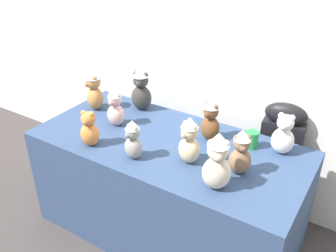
{
  "coord_description": "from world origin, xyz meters",
  "views": [
    {
      "loc": [
        1.08,
        -1.46,
        2.0
      ],
      "look_at": [
        0.0,
        0.25,
        0.87
      ],
      "focal_mm": 39.52,
      "sensor_mm": 36.0,
      "label": 1
    }
  ],
  "objects_px": {
    "display_table": "(168,188)",
    "teddy_bear_caramel": "(94,90)",
    "party_cup_green": "(252,140)",
    "teddy_bear_sand": "(189,141)",
    "teddy_bear_cream": "(217,162)",
    "teddy_bear_chestnut": "(210,120)",
    "instrument_case": "(277,163)",
    "teddy_bear_mocha": "(241,152)",
    "teddy_bear_charcoal": "(141,89)",
    "teddy_bear_blush": "(115,107)",
    "teddy_bear_ginger": "(89,130)",
    "teddy_bear_snow": "(283,135)",
    "teddy_bear_ash": "(133,140)"
  },
  "relations": [
    {
      "from": "teddy_bear_ash",
      "to": "teddy_bear_caramel",
      "type": "bearing_deg",
      "value": 164.03
    },
    {
      "from": "teddy_bear_snow",
      "to": "teddy_bear_charcoal",
      "type": "height_order",
      "value": "teddy_bear_charcoal"
    },
    {
      "from": "teddy_bear_mocha",
      "to": "teddy_bear_caramel",
      "type": "height_order",
      "value": "teddy_bear_caramel"
    },
    {
      "from": "teddy_bear_caramel",
      "to": "teddy_bear_ginger",
      "type": "height_order",
      "value": "teddy_bear_caramel"
    },
    {
      "from": "instrument_case",
      "to": "teddy_bear_chestnut",
      "type": "bearing_deg",
      "value": -141.41
    },
    {
      "from": "instrument_case",
      "to": "teddy_bear_ginger",
      "type": "relative_size",
      "value": 3.98
    },
    {
      "from": "display_table",
      "to": "teddy_bear_caramel",
      "type": "xyz_separation_m",
      "value": [
        -0.72,
        0.12,
        0.53
      ]
    },
    {
      "from": "teddy_bear_caramel",
      "to": "teddy_bear_chestnut",
      "type": "xyz_separation_m",
      "value": [
        0.93,
        0.06,
        -0.01
      ]
    },
    {
      "from": "teddy_bear_mocha",
      "to": "teddy_bear_caramel",
      "type": "relative_size",
      "value": 0.9
    },
    {
      "from": "teddy_bear_mocha",
      "to": "party_cup_green",
      "type": "height_order",
      "value": "teddy_bear_mocha"
    },
    {
      "from": "display_table",
      "to": "teddy_bear_caramel",
      "type": "height_order",
      "value": "teddy_bear_caramel"
    },
    {
      "from": "teddy_bear_caramel",
      "to": "teddy_bear_blush",
      "type": "bearing_deg",
      "value": 9.31
    },
    {
      "from": "teddy_bear_chestnut",
      "to": "teddy_bear_sand",
      "type": "distance_m",
      "value": 0.3
    },
    {
      "from": "teddy_bear_cream",
      "to": "teddy_bear_charcoal",
      "type": "bearing_deg",
      "value": 120.03
    },
    {
      "from": "teddy_bear_mocha",
      "to": "party_cup_green",
      "type": "xyz_separation_m",
      "value": [
        -0.04,
        0.29,
        -0.08
      ]
    },
    {
      "from": "teddy_bear_mocha",
      "to": "teddy_bear_ash",
      "type": "height_order",
      "value": "teddy_bear_mocha"
    },
    {
      "from": "teddy_bear_sand",
      "to": "teddy_bear_ash",
      "type": "bearing_deg",
      "value": -140.01
    },
    {
      "from": "instrument_case",
      "to": "teddy_bear_blush",
      "type": "bearing_deg",
      "value": -157.18
    },
    {
      "from": "teddy_bear_snow",
      "to": "teddy_bear_blush",
      "type": "bearing_deg",
      "value": -169.86
    },
    {
      "from": "party_cup_green",
      "to": "teddy_bear_sand",
      "type": "bearing_deg",
      "value": -126.0
    },
    {
      "from": "display_table",
      "to": "teddy_bear_chestnut",
      "type": "relative_size",
      "value": 6.17
    },
    {
      "from": "teddy_bear_blush",
      "to": "teddy_bear_chestnut",
      "type": "height_order",
      "value": "teddy_bear_chestnut"
    },
    {
      "from": "teddy_bear_ash",
      "to": "teddy_bear_charcoal",
      "type": "bearing_deg",
      "value": 136.18
    },
    {
      "from": "display_table",
      "to": "teddy_bear_sand",
      "type": "bearing_deg",
      "value": -28.38
    },
    {
      "from": "teddy_bear_charcoal",
      "to": "teddy_bear_sand",
      "type": "xyz_separation_m",
      "value": [
        0.64,
        -0.42,
        -0.02
      ]
    },
    {
      "from": "instrument_case",
      "to": "teddy_bear_mocha",
      "type": "relative_size",
      "value": 3.4
    },
    {
      "from": "teddy_bear_blush",
      "to": "teddy_bear_mocha",
      "type": "relative_size",
      "value": 0.99
    },
    {
      "from": "teddy_bear_mocha",
      "to": "instrument_case",
      "type": "bearing_deg",
      "value": 50.42
    },
    {
      "from": "teddy_bear_snow",
      "to": "teddy_bear_chestnut",
      "type": "xyz_separation_m",
      "value": [
        -0.44,
        -0.09,
        0.02
      ]
    },
    {
      "from": "teddy_bear_snow",
      "to": "teddy_bear_chestnut",
      "type": "height_order",
      "value": "teddy_bear_chestnut"
    },
    {
      "from": "display_table",
      "to": "teddy_bear_ginger",
      "type": "height_order",
      "value": "teddy_bear_ginger"
    },
    {
      "from": "teddy_bear_ginger",
      "to": "teddy_bear_chestnut",
      "type": "bearing_deg",
      "value": 22.05
    },
    {
      "from": "teddy_bear_blush",
      "to": "teddy_bear_cream",
      "type": "distance_m",
      "value": 0.92
    },
    {
      "from": "teddy_bear_mocha",
      "to": "teddy_bear_caramel",
      "type": "distance_m",
      "value": 1.25
    },
    {
      "from": "teddy_bear_caramel",
      "to": "teddy_bear_charcoal",
      "type": "relative_size",
      "value": 0.93
    },
    {
      "from": "party_cup_green",
      "to": "teddy_bear_chestnut",
      "type": "bearing_deg",
      "value": -169.99
    },
    {
      "from": "instrument_case",
      "to": "teddy_bear_caramel",
      "type": "bearing_deg",
      "value": -167.26
    },
    {
      "from": "instrument_case",
      "to": "teddy_bear_chestnut",
      "type": "height_order",
      "value": "teddy_bear_chestnut"
    },
    {
      "from": "teddy_bear_blush",
      "to": "teddy_bear_sand",
      "type": "relative_size",
      "value": 0.94
    },
    {
      "from": "teddy_bear_sand",
      "to": "party_cup_green",
      "type": "distance_m",
      "value": 0.44
    },
    {
      "from": "instrument_case",
      "to": "party_cup_green",
      "type": "distance_m",
      "value": 0.46
    },
    {
      "from": "instrument_case",
      "to": "teddy_bear_mocha",
      "type": "distance_m",
      "value": 0.73
    },
    {
      "from": "instrument_case",
      "to": "teddy_bear_sand",
      "type": "height_order",
      "value": "teddy_bear_sand"
    },
    {
      "from": "display_table",
      "to": "teddy_bear_ginger",
      "type": "distance_m",
      "value": 0.69
    },
    {
      "from": "instrument_case",
      "to": "teddy_bear_mocha",
      "type": "xyz_separation_m",
      "value": [
        -0.07,
        -0.61,
        0.4
      ]
    },
    {
      "from": "teddy_bear_charcoal",
      "to": "teddy_bear_chestnut",
      "type": "bearing_deg",
      "value": -27.67
    },
    {
      "from": "teddy_bear_cream",
      "to": "teddy_bear_sand",
      "type": "xyz_separation_m",
      "value": [
        -0.24,
        0.14,
        -0.02
      ]
    },
    {
      "from": "teddy_bear_chestnut",
      "to": "teddy_bear_cream",
      "type": "bearing_deg",
      "value": -48.97
    },
    {
      "from": "instrument_case",
      "to": "teddy_bear_blush",
      "type": "height_order",
      "value": "teddy_bear_blush"
    },
    {
      "from": "teddy_bear_sand",
      "to": "display_table",
      "type": "bearing_deg",
      "value": 166.86
    }
  ]
}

